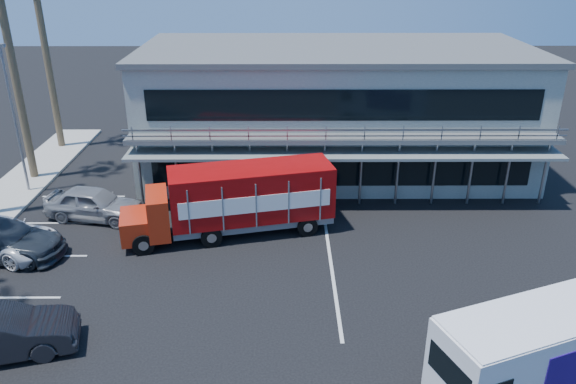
{
  "coord_description": "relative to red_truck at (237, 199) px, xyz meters",
  "views": [
    {
      "loc": [
        0.04,
        -17.57,
        12.62
      ],
      "look_at": [
        0.16,
        5.75,
        2.3
      ],
      "focal_mm": 35.0,
      "sensor_mm": 36.0,
      "label": 1
    }
  ],
  "objects": [
    {
      "name": "building",
      "position": [
        5.2,
        8.8,
        1.86
      ],
      "size": [
        22.4,
        12.0,
        7.3
      ],
      "color": "gray",
      "rests_on": "ground"
    },
    {
      "name": "white_van",
      "position": [
        9.63,
        -10.71,
        -0.14
      ],
      "size": [
        6.77,
        4.35,
        3.13
      ],
      "rotation": [
        0.0,
        0.0,
        0.37
      ],
      "color": "white",
      "rests_on": "ground"
    },
    {
      "name": "parked_car_c",
      "position": [
        -10.3,
        -1.74,
        -1.05
      ],
      "size": [
        5.95,
        4.3,
        1.51
      ],
      "primitive_type": "imported",
      "rotation": [
        0.0,
        0.0,
        1.2
      ],
      "color": "white",
      "rests_on": "ground"
    },
    {
      "name": "ground",
      "position": [
        2.2,
        -6.14,
        -1.8
      ],
      "size": [
        120.0,
        120.0,
        0.0
      ],
      "primitive_type": "plane",
      "color": "black",
      "rests_on": "ground"
    },
    {
      "name": "red_truck",
      "position": [
        0.0,
        0.0,
        0.0
      ],
      "size": [
        10.0,
        4.4,
        3.28
      ],
      "rotation": [
        0.0,
        0.0,
        0.23
      ],
      "color": "#B2240E",
      "rests_on": "ground"
    },
    {
      "name": "light_pole_far",
      "position": [
        -12.0,
        4.86,
        2.7
      ],
      "size": [
        0.5,
        0.25,
        8.09
      ],
      "color": "gray",
      "rests_on": "ground"
    },
    {
      "name": "parked_car_e",
      "position": [
        -7.3,
        1.59,
        -0.98
      ],
      "size": [
        5.09,
        2.85,
        1.64
      ],
      "primitive_type": "imported",
      "rotation": [
        0.0,
        0.0,
        1.37
      ],
      "color": "gray",
      "rests_on": "ground"
    }
  ]
}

